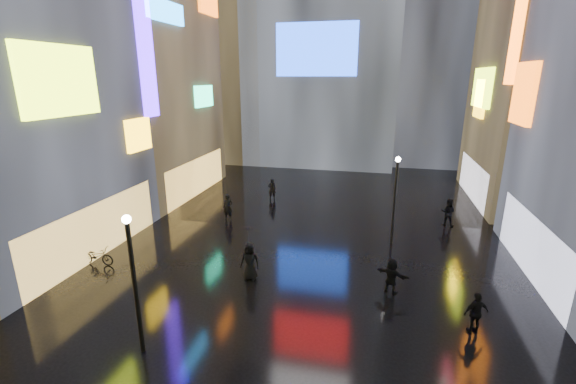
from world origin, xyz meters
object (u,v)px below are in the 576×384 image
(pedestrian_3, at_px, (476,313))
(bicycle, at_px, (97,256))
(lamp_far, at_px, (395,196))
(lamp_near, at_px, (134,278))

(pedestrian_3, xyz_separation_m, bicycle, (-17.95, 1.52, -0.36))
(lamp_far, bearing_deg, lamp_near, -127.20)
(bicycle, bearing_deg, pedestrian_3, -96.98)
(lamp_near, relative_size, pedestrian_3, 3.06)
(lamp_near, distance_m, lamp_far, 14.71)
(lamp_near, xyz_separation_m, lamp_far, (8.89, 11.72, 0.00))
(lamp_far, relative_size, bicycle, 2.82)
(lamp_near, xyz_separation_m, bicycle, (-6.17, 5.40, -2.46))
(lamp_near, height_order, pedestrian_3, lamp_near)
(lamp_far, bearing_deg, bicycle, -157.24)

